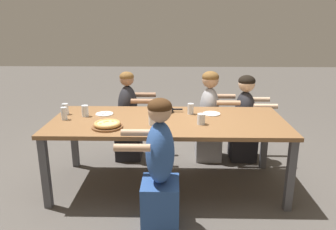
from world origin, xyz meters
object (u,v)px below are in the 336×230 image
Objects in this scene: diner_near_center at (160,171)px; diner_far_right at (244,121)px; skillet_bowl at (163,107)px; pizza_board_main at (107,125)px; drinking_glass_c at (64,114)px; drinking_glass_d at (65,110)px; diner_far_midright at (209,119)px; empty_plate_a at (211,114)px; drinking_glass_a at (152,120)px; drinking_glass_f at (85,112)px; empty_plate_b at (104,114)px; drinking_glass_e at (191,109)px; diner_far_midleft at (129,120)px; drinking_glass_b at (201,120)px.

diner_far_right is (1.01, 1.48, -0.03)m from diner_near_center.
pizza_board_main is at bearing -132.45° from skillet_bowl.
drinking_glass_c is 1.28m from diner_near_center.
drinking_glass_d is 1.75m from diner_far_midright.
drinking_glass_a is (-0.62, -0.38, 0.04)m from empty_plate_a.
pizza_board_main is 2.25× the size of drinking_glass_c.
drinking_glass_c is 0.22m from drinking_glass_f.
drinking_glass_f is (-0.31, 0.37, 0.02)m from pizza_board_main.
diner_far_midright is at bearing 54.15° from drinking_glass_a.
diner_near_center is at bearing -40.47° from drinking_glass_d.
drinking_glass_c reaches higher than empty_plate_a.
drinking_glass_e reaches higher than empty_plate_b.
pizza_board_main is at bearing -167.38° from drinking_glass_a.
diner_far_midleft is at bearing 60.02° from drinking_glass_f.
drinking_glass_f reaches higher than empty_plate_a.
drinking_glass_c is at bearing -171.69° from empty_plate_a.
skillet_bowl is 0.54m from empty_plate_a.
pizza_board_main is 2.51× the size of drinking_glass_e.
drinking_glass_a reaches higher than pizza_board_main.
drinking_glass_f is 0.11× the size of diner_far_right.
drinking_glass_d is 0.10× the size of diner_far_midleft.
drinking_glass_f is (0.24, -0.07, 0.00)m from drinking_glass_d.
pizza_board_main is at bearing -74.68° from empty_plate_b.
diner_far_right is at bearing 39.59° from drinking_glass_a.
empty_plate_a is at bearing -42.10° from diner_far_right.
diner_far_right is at bearing 54.78° from drinking_glass_b.
drinking_glass_a is 0.97× the size of drinking_glass_b.
drinking_glass_c is at bearing 170.41° from drinking_glass_a.
drinking_glass_d is at bearing 179.46° from empty_plate_b.
drinking_glass_f is at bearing 168.67° from drinking_glass_b.
skillet_bowl is at bearing 45.63° from diner_far_midleft.
drinking_glass_d is (-0.55, 0.45, 0.02)m from pizza_board_main.
diner_near_center reaches higher than drinking_glass_f.
diner_far_midleft reaches higher than drinking_glass_c.
empty_plate_b is at bearing -0.54° from drinking_glass_d.
diner_far_midright is at bearing 25.21° from empty_plate_b.
drinking_glass_d is at bearing -178.42° from drinking_glass_e.
drinking_glass_e is at bearing 177.85° from empty_plate_a.
drinking_glass_d is 0.88m from diner_far_midleft.
skillet_bowl is at bearing 79.02° from drinking_glass_a.
empty_plate_a is 1.01× the size of empty_plate_b.
drinking_glass_f is 0.10× the size of diner_near_center.
drinking_glass_d is (-1.59, -0.03, 0.05)m from empty_plate_a.
skillet_bowl is at bearing 47.55° from pizza_board_main.
empty_plate_a is (1.05, 0.48, -0.02)m from pizza_board_main.
pizza_board_main is 0.49m from drinking_glass_f.
diner_far_midleft is at bearing 43.07° from drinking_glass_d.
drinking_glass_f is 1.97m from diner_far_right.
drinking_glass_c is 1.09× the size of drinking_glass_f.
diner_near_center reaches higher than drinking_glass_a.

